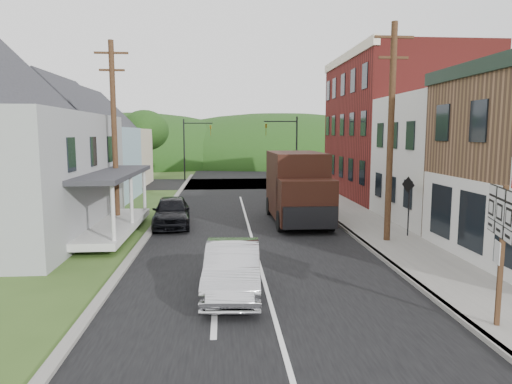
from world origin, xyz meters
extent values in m
plane|color=#2D4719|center=(0.00, 0.00, 0.00)|extent=(120.00, 120.00, 0.00)
cube|color=black|center=(0.00, 10.00, 0.00)|extent=(9.00, 90.00, 0.02)
cube|color=black|center=(0.00, 27.00, 0.00)|extent=(60.00, 9.00, 0.02)
cube|color=slate|center=(5.90, 8.00, 0.07)|extent=(2.80, 55.00, 0.15)
cube|color=slate|center=(4.55, 8.00, 0.07)|extent=(0.20, 55.00, 0.15)
cube|color=slate|center=(-4.65, 8.00, 0.06)|extent=(0.30, 55.00, 0.12)
cube|color=silver|center=(11.30, 7.50, 3.25)|extent=(8.00, 7.00, 6.50)
cube|color=maroon|center=(11.30, 17.00, 5.00)|extent=(8.00, 12.00, 10.00)
cube|color=#95B7CB|center=(-11.00, 17.00, 2.50)|extent=(7.00, 8.00, 5.00)
cube|color=beige|center=(-11.50, 26.00, 2.50)|extent=(7.00, 8.00, 5.00)
cylinder|color=#472D19|center=(5.60, 3.50, 4.50)|extent=(0.26, 0.26, 9.00)
cube|color=#472D19|center=(5.60, 3.50, 8.40)|extent=(1.60, 0.10, 0.10)
cube|color=#472D19|center=(5.60, 3.50, 7.60)|extent=(1.20, 0.10, 0.10)
cylinder|color=#472D19|center=(-6.50, 8.00, 4.50)|extent=(0.26, 0.26, 9.00)
cube|color=#472D19|center=(-6.50, 8.00, 8.40)|extent=(1.60, 0.10, 0.10)
cube|color=#472D19|center=(-6.50, 8.00, 7.60)|extent=(1.20, 0.10, 0.10)
cylinder|color=black|center=(5.00, 23.50, 3.00)|extent=(0.14, 0.14, 6.00)
cylinder|color=black|center=(3.60, 23.50, 5.60)|extent=(2.80, 0.10, 0.10)
imported|color=olive|center=(2.40, 23.50, 4.90)|extent=(0.16, 0.20, 1.00)
cylinder|color=black|center=(-5.00, 30.50, 3.00)|extent=(0.14, 0.14, 6.00)
cylinder|color=black|center=(-3.60, 30.50, 5.60)|extent=(2.80, 0.10, 0.10)
imported|color=olive|center=(-2.40, 30.50, 4.90)|extent=(0.16, 0.20, 1.00)
cylinder|color=#382616|center=(-9.00, 32.00, 1.96)|extent=(0.36, 0.36, 3.92)
ellipsoid|color=#18330F|center=(-9.00, 32.00, 4.90)|extent=(4.80, 4.80, 4.08)
ellipsoid|color=#18330F|center=(0.00, 55.00, 0.00)|extent=(90.00, 30.00, 16.00)
imported|color=#B6B6BB|center=(-1.00, -2.08, 0.72)|extent=(1.75, 4.46, 1.45)
imported|color=black|center=(-3.79, 7.65, 0.75)|extent=(2.07, 4.49, 1.49)
cube|color=black|center=(2.59, 8.91, 1.98)|extent=(2.65, 5.00, 3.28)
cube|color=black|center=(2.62, 5.97, 1.41)|extent=(2.62, 1.83, 2.15)
cube|color=black|center=(2.62, 6.20, 2.32)|extent=(2.39, 1.38, 0.06)
cube|color=black|center=(2.63, 5.01, 0.85)|extent=(2.49, 0.19, 1.02)
cylinder|color=black|center=(1.43, 6.08, 0.51)|extent=(0.33, 1.02, 1.02)
cylinder|color=black|center=(3.81, 6.10, 0.51)|extent=(0.33, 1.02, 1.02)
cylinder|color=black|center=(1.39, 10.60, 0.51)|extent=(0.33, 1.02, 1.02)
cylinder|color=black|center=(3.76, 10.62, 0.51)|extent=(0.33, 1.02, 1.02)
cube|color=#472D19|center=(5.09, -5.07, 1.79)|extent=(0.13, 0.13, 3.29)
cube|color=black|center=(5.04, -5.05, 2.83)|extent=(0.58, 1.81, 0.08)
cube|color=silver|center=(4.82, -5.67, 3.25)|extent=(0.17, 0.50, 0.21)
cube|color=silver|center=(4.82, -5.67, 2.83)|extent=(0.18, 0.54, 0.52)
cube|color=silver|center=(4.82, -5.67, 2.40)|extent=(0.17, 0.50, 0.26)
cube|color=silver|center=(5.00, -5.04, 3.25)|extent=(0.17, 0.50, 0.21)
cube|color=silver|center=(5.00, -5.04, 2.83)|extent=(0.18, 0.54, 0.52)
cube|color=silver|center=(5.00, -5.04, 2.40)|extent=(0.17, 0.50, 0.26)
cube|color=silver|center=(5.19, -4.41, 3.25)|extent=(0.17, 0.50, 0.21)
cube|color=silver|center=(5.19, -4.41, 2.83)|extent=(0.18, 0.54, 0.52)
cube|color=silver|center=(5.19, -4.41, 2.40)|extent=(0.17, 0.50, 0.26)
cube|color=silver|center=(5.00, -5.04, 1.89)|extent=(0.14, 0.41, 0.52)
cylinder|color=black|center=(6.80, 4.22, 1.37)|extent=(0.08, 0.08, 2.45)
cube|color=black|center=(6.73, 4.22, 2.39)|extent=(0.31, 0.66, 0.72)
cube|color=#D6B60B|center=(6.75, 4.22, 2.39)|extent=(0.29, 0.60, 0.65)
camera|label=1|loc=(-1.26, -14.79, 4.59)|focal=32.00mm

